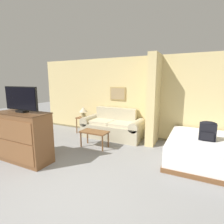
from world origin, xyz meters
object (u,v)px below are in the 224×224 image
at_px(couch, 112,127).
at_px(bed, 209,150).
at_px(backpack, 208,130).
at_px(coffee_table, 94,133).
at_px(table_lamp, 83,110).
at_px(tv_dresser, 24,137).
at_px(tv, 21,99).

height_order(couch, bed, couch).
bearing_deg(backpack, coffee_table, -173.53).
bearing_deg(bed, couch, 167.93).
bearing_deg(table_lamp, bed, -8.89).
height_order(coffee_table, backpack, backpack).
height_order(couch, table_lamp, couch).
xyz_separation_m(bed, backpack, (-0.08, -0.10, 0.49)).
distance_m(tv_dresser, backpack, 4.14).
relative_size(couch, table_lamp, 5.45).
xyz_separation_m(table_lamp, tv_dresser, (0.12, -2.48, -0.23)).
bearing_deg(tv, backpack, 25.21).
height_order(tv_dresser, backpack, tv_dresser).
bearing_deg(table_lamp, tv, -87.29).
bearing_deg(couch, bed, -12.07).
xyz_separation_m(table_lamp, tv, (0.12, -2.47, 0.64)).
height_order(tv_dresser, tv, tv).
relative_size(coffee_table, tv, 0.79).
bearing_deg(coffee_table, couch, 86.02).
xyz_separation_m(coffee_table, tv_dresser, (-0.97, -1.45, 0.18)).
height_order(couch, backpack, backpack).
bearing_deg(bed, tv, -154.08).
height_order(couch, tv, tv).
bearing_deg(coffee_table, tv_dresser, -123.86).
distance_m(table_lamp, backpack, 3.93).
distance_m(coffee_table, table_lamp, 1.55).
xyz_separation_m(table_lamp, bed, (3.94, -0.62, -0.54)).
distance_m(bed, backpack, 0.50).
distance_m(tv, bed, 4.41).
bearing_deg(tv, table_lamp, 92.71).
height_order(table_lamp, tv_dresser, tv_dresser).
distance_m(tv_dresser, tv, 0.87).
height_order(table_lamp, backpack, backpack).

